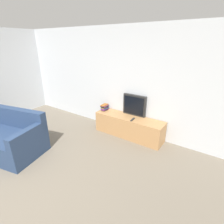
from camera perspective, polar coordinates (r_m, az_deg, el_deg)
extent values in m
plane|color=#756B5B|center=(3.51, -32.51, -21.56)|extent=(14.00, 14.00, 0.00)
cube|color=silver|center=(4.66, -0.43, 10.54)|extent=(9.00, 0.06, 2.60)
cube|color=tan|center=(4.40, 5.49, -4.70)|extent=(1.75, 0.46, 0.51)
cube|color=black|center=(4.34, 7.36, 2.24)|extent=(0.60, 0.08, 0.52)
cube|color=black|center=(4.30, 7.07, 2.08)|extent=(0.52, 0.01, 0.44)
cube|color=navy|center=(4.66, -31.36, -0.89)|extent=(2.17, 0.65, 0.42)
cube|color=navy|center=(3.84, -25.10, -9.62)|extent=(0.34, 0.92, 0.69)
cube|color=black|center=(4.68, -2.38, 0.73)|extent=(0.12, 0.17, 0.03)
cube|color=#7A3884|center=(4.67, -2.35, 1.05)|extent=(0.12, 0.22, 0.03)
cube|color=#23478E|center=(4.68, -2.37, 1.39)|extent=(0.15, 0.17, 0.02)
cube|color=gold|center=(4.67, -2.36, 1.61)|extent=(0.11, 0.22, 0.02)
cube|color=black|center=(4.65, -2.36, 1.84)|extent=(0.15, 0.22, 0.03)
cube|color=#7A3884|center=(4.64, -2.31, 2.11)|extent=(0.14, 0.23, 0.02)
cube|color=#995623|center=(4.63, -2.49, 2.32)|extent=(0.14, 0.23, 0.02)
cube|color=#2D2D2D|center=(4.13, 6.75, -2.44)|extent=(0.05, 0.19, 0.02)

